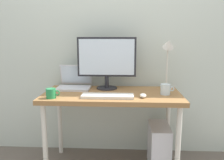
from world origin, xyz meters
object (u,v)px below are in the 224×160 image
mouse (143,96)px  computer_tower (159,147)px  desk_lamp (168,52)px  coffee_mug (51,93)px  monitor (107,60)px  laptop (75,82)px  desk (112,101)px  keyboard (108,96)px  glass_cup (166,89)px

mouse → computer_tower: size_ratio=0.21×
desk_lamp → coffee_mug: (-1.02, -0.38, -0.32)m
monitor → mouse: size_ratio=6.28×
monitor → computer_tower: 0.96m
laptop → computer_tower: bearing=-13.0°
desk → laptop: bearing=153.8°
desk → laptop: laptop is taller
keyboard → mouse: bearing=2.5°
monitor → glass_cup: (0.54, -0.20, -0.24)m
computer_tower → desk: bearing=179.6°
laptop → desk: bearing=-26.2°
coffee_mug → computer_tower: size_ratio=0.28×
desk_lamp → keyboard: (-0.55, -0.33, -0.35)m
keyboard → coffee_mug: (-0.47, -0.05, 0.03)m
laptop → coffee_mug: size_ratio=2.73×
mouse → keyboard: bearing=-177.5°
monitor → coffee_mug: 0.63m
monitor → keyboard: size_ratio=1.29×
mouse → laptop: bearing=152.8°
desk → glass_cup: size_ratio=10.24×
mouse → desk_lamp: bearing=51.5°
laptop → monitor: bearing=-3.5°
keyboard → computer_tower: keyboard is taller
monitor → laptop: monitor is taller
desk → coffee_mug: coffee_mug is taller
mouse → coffee_mug: coffee_mug is taller
desk_lamp → keyboard: desk_lamp is taller
keyboard → desk_lamp: bearing=30.9°
keyboard → coffee_mug: size_ratio=3.76×
glass_cup → computer_tower: size_ratio=0.29×
computer_tower → monitor: bearing=161.2°
desk_lamp → coffee_mug: 1.14m
desk → keyboard: size_ratio=2.84×
desk → keyboard: bearing=-100.2°
computer_tower → desk_lamp: bearing=65.2°
laptop → glass_cup: (0.86, -0.22, -0.01)m
mouse → glass_cup: size_ratio=0.74×
monitor → desk_lamp: desk_lamp is taller
desk → coffee_mug: (-0.50, -0.21, 0.12)m
monitor → glass_cup: 0.62m
keyboard → coffee_mug: bearing=-174.4°
laptop → computer_tower: laptop is taller
desk → mouse: (0.27, -0.15, 0.09)m
coffee_mug → monitor: bearing=40.5°
desk_lamp → computer_tower: desk_lamp is taller
computer_tower → keyboard: bearing=-161.5°
laptop → mouse: size_ratio=3.56×
keyboard → mouse: mouse is taller
keyboard → glass_cup: 0.52m
desk_lamp → glass_cup: bearing=-102.7°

